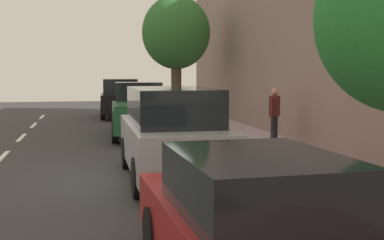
{
  "coord_description": "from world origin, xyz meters",
  "views": [
    {
      "loc": [
        -0.84,
        -10.75,
        2.32
      ],
      "look_at": [
        1.32,
        -0.68,
        1.33
      ],
      "focal_mm": 46.1,
      "sensor_mm": 36.0,
      "label": 1
    }
  ],
  "objects_px": {
    "cyclist_with_backpack": "(211,128)",
    "fire_hydrant": "(162,112)",
    "parked_pickup_green_far": "(139,111)",
    "bicycle_at_curb": "(196,158)",
    "pedestrian_on_phone": "(274,112)",
    "street_tree_mid_block": "(176,34)",
    "parked_suv_silver_mid": "(172,133)",
    "parked_suv_black_farthest": "(120,97)",
    "parked_sedan_red_second": "(257,229)"
  },
  "relations": [
    {
      "from": "cyclist_with_backpack",
      "to": "street_tree_mid_block",
      "type": "height_order",
      "value": "street_tree_mid_block"
    },
    {
      "from": "parked_sedan_red_second",
      "to": "street_tree_mid_block",
      "type": "distance_m",
      "value": 18.21
    },
    {
      "from": "cyclist_with_backpack",
      "to": "fire_hydrant",
      "type": "distance_m",
      "value": 11.54
    },
    {
      "from": "parked_suv_black_farthest",
      "to": "pedestrian_on_phone",
      "type": "height_order",
      "value": "parked_suv_black_farthest"
    },
    {
      "from": "bicycle_at_curb",
      "to": "parked_suv_black_farthest",
      "type": "bearing_deg",
      "value": 92.62
    },
    {
      "from": "parked_sedan_red_second",
      "to": "street_tree_mid_block",
      "type": "relative_size",
      "value": 0.79
    },
    {
      "from": "street_tree_mid_block",
      "to": "bicycle_at_curb",
      "type": "bearing_deg",
      "value": -98.08
    },
    {
      "from": "parked_sedan_red_second",
      "to": "pedestrian_on_phone",
      "type": "height_order",
      "value": "pedestrian_on_phone"
    },
    {
      "from": "parked_suv_silver_mid",
      "to": "parked_pickup_green_far",
      "type": "height_order",
      "value": "parked_suv_silver_mid"
    },
    {
      "from": "cyclist_with_backpack",
      "to": "fire_hydrant",
      "type": "xyz_separation_m",
      "value": [
        0.67,
        11.5,
        -0.56
      ]
    },
    {
      "from": "parked_pickup_green_far",
      "to": "parked_suv_silver_mid",
      "type": "bearing_deg",
      "value": -90.69
    },
    {
      "from": "bicycle_at_curb",
      "to": "fire_hydrant",
      "type": "distance_m",
      "value": 11.1
    },
    {
      "from": "street_tree_mid_block",
      "to": "fire_hydrant",
      "type": "height_order",
      "value": "street_tree_mid_block"
    },
    {
      "from": "parked_pickup_green_far",
      "to": "cyclist_with_backpack",
      "type": "xyz_separation_m",
      "value": [
        0.75,
        -7.62,
        0.21
      ]
    },
    {
      "from": "parked_suv_silver_mid",
      "to": "fire_hydrant",
      "type": "distance_m",
      "value": 11.49
    },
    {
      "from": "parked_suv_silver_mid",
      "to": "bicycle_at_curb",
      "type": "height_order",
      "value": "parked_suv_silver_mid"
    },
    {
      "from": "parked_pickup_green_far",
      "to": "fire_hydrant",
      "type": "distance_m",
      "value": 4.15
    },
    {
      "from": "fire_hydrant",
      "to": "parked_pickup_green_far",
      "type": "bearing_deg",
      "value": -110.07
    },
    {
      "from": "bicycle_at_curb",
      "to": "street_tree_mid_block",
      "type": "height_order",
      "value": "street_tree_mid_block"
    },
    {
      "from": "parked_pickup_green_far",
      "to": "cyclist_with_backpack",
      "type": "relative_size",
      "value": 2.99
    },
    {
      "from": "parked_pickup_green_far",
      "to": "fire_hydrant",
      "type": "relative_size",
      "value": 6.42
    },
    {
      "from": "fire_hydrant",
      "to": "street_tree_mid_block",
      "type": "bearing_deg",
      "value": 34.85
    },
    {
      "from": "parked_pickup_green_far",
      "to": "cyclist_with_backpack",
      "type": "distance_m",
      "value": 7.66
    },
    {
      "from": "bicycle_at_curb",
      "to": "cyclist_with_backpack",
      "type": "height_order",
      "value": "cyclist_with_backpack"
    },
    {
      "from": "parked_suv_black_farthest",
      "to": "street_tree_mid_block",
      "type": "xyz_separation_m",
      "value": [
        2.33,
        -3.41,
        3.06
      ]
    },
    {
      "from": "parked_sedan_red_second",
      "to": "bicycle_at_curb",
      "type": "distance_m",
      "value": 6.22
    },
    {
      "from": "bicycle_at_curb",
      "to": "fire_hydrant",
      "type": "relative_size",
      "value": 1.83
    },
    {
      "from": "street_tree_mid_block",
      "to": "pedestrian_on_phone",
      "type": "distance_m",
      "value": 8.82
    },
    {
      "from": "parked_sedan_red_second",
      "to": "parked_pickup_green_far",
      "type": "bearing_deg",
      "value": 89.04
    },
    {
      "from": "parked_sedan_red_second",
      "to": "parked_suv_silver_mid",
      "type": "xyz_separation_m",
      "value": [
        0.13,
        5.84,
        0.27
      ]
    },
    {
      "from": "parked_pickup_green_far",
      "to": "pedestrian_on_phone",
      "type": "xyz_separation_m",
      "value": [
        3.75,
        -3.74,
        0.2
      ]
    },
    {
      "from": "pedestrian_on_phone",
      "to": "parked_pickup_green_far",
      "type": "bearing_deg",
      "value": 135.05
    },
    {
      "from": "parked_sedan_red_second",
      "to": "parked_suv_silver_mid",
      "type": "height_order",
      "value": "parked_suv_silver_mid"
    },
    {
      "from": "parked_pickup_green_far",
      "to": "fire_hydrant",
      "type": "bearing_deg",
      "value": 69.93
    },
    {
      "from": "pedestrian_on_phone",
      "to": "fire_hydrant",
      "type": "relative_size",
      "value": 2.05
    },
    {
      "from": "parked_sedan_red_second",
      "to": "fire_hydrant",
      "type": "relative_size",
      "value": 5.31
    },
    {
      "from": "cyclist_with_backpack",
      "to": "street_tree_mid_block",
      "type": "bearing_deg",
      "value": 83.26
    },
    {
      "from": "bicycle_at_curb",
      "to": "pedestrian_on_phone",
      "type": "height_order",
      "value": "pedestrian_on_phone"
    },
    {
      "from": "parked_suv_black_farthest",
      "to": "fire_hydrant",
      "type": "bearing_deg",
      "value": -68.07
    },
    {
      "from": "parked_pickup_green_far",
      "to": "parked_suv_black_farthest",
      "type": "distance_m",
      "value": 7.81
    },
    {
      "from": "parked_suv_black_farthest",
      "to": "fire_hydrant",
      "type": "height_order",
      "value": "parked_suv_black_farthest"
    },
    {
      "from": "parked_suv_silver_mid",
      "to": "bicycle_at_curb",
      "type": "bearing_deg",
      "value": 27.66
    },
    {
      "from": "cyclist_with_backpack",
      "to": "fire_hydrant",
      "type": "bearing_deg",
      "value": 86.66
    },
    {
      "from": "parked_suv_silver_mid",
      "to": "parked_suv_black_farthest",
      "type": "bearing_deg",
      "value": 90.28
    },
    {
      "from": "parked_suv_black_farthest",
      "to": "street_tree_mid_block",
      "type": "bearing_deg",
      "value": -55.61
    },
    {
      "from": "pedestrian_on_phone",
      "to": "fire_hydrant",
      "type": "distance_m",
      "value": 7.99
    },
    {
      "from": "parked_pickup_green_far",
      "to": "parked_suv_black_farthest",
      "type": "relative_size",
      "value": 1.12
    },
    {
      "from": "cyclist_with_backpack",
      "to": "fire_hydrant",
      "type": "relative_size",
      "value": 2.15
    },
    {
      "from": "parked_suv_silver_mid",
      "to": "bicycle_at_curb",
      "type": "distance_m",
      "value": 0.94
    },
    {
      "from": "street_tree_mid_block",
      "to": "pedestrian_on_phone",
      "type": "xyz_separation_m",
      "value": [
        1.58,
        -8.15,
        -2.98
      ]
    }
  ]
}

